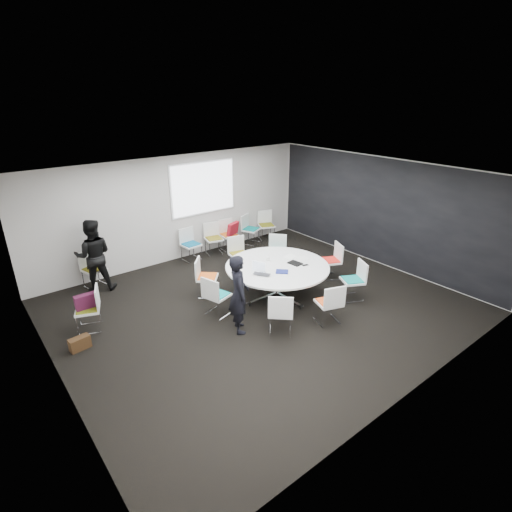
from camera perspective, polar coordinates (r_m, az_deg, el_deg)
room_shell at (r=8.14m, az=1.17°, el=1.57°), size 8.08×7.08×2.88m
conference_table at (r=8.93m, az=3.04°, el=-2.43°), size 2.30×2.30×0.73m
projection_screen at (r=11.12m, az=-7.50°, el=9.59°), size 1.90×0.03×1.35m
chair_ring_a at (r=10.03m, az=10.55°, el=-1.58°), size 0.60×0.61×0.88m
chair_ring_b at (r=10.37m, az=2.97°, el=-0.36°), size 0.64×0.64×0.88m
chair_ring_c at (r=10.25m, az=-2.44°, el=-0.65°), size 0.54×0.53×0.88m
chair_ring_d at (r=9.09m, az=-7.00°, el=-4.01°), size 0.64×0.64×0.88m
chair_ring_e at (r=8.31m, az=-5.59°, el=-6.66°), size 0.56×0.57×0.88m
chair_ring_f at (r=7.70m, az=3.51°, el=-9.15°), size 0.64×0.64×0.88m
chair_ring_g at (r=8.13m, az=10.31°, el=-7.67°), size 0.58×0.57×0.88m
chair_ring_h at (r=9.13m, az=13.60°, el=-4.37°), size 0.61×0.61×0.88m
chair_back_a at (r=11.02m, az=-9.25°, el=0.78°), size 0.49×0.48×0.88m
chair_back_b at (r=11.37m, az=-6.02°, el=1.65°), size 0.55×0.55×0.88m
chair_back_c at (r=11.63m, az=-3.90°, el=2.22°), size 0.50×0.49×0.88m
chair_back_d at (r=12.07m, az=-0.77°, el=3.05°), size 0.61×0.60×0.88m
chair_back_e at (r=12.44m, az=1.49°, el=3.64°), size 0.60×0.59×0.88m
chair_spare_left at (r=8.43m, az=-22.66°, el=-8.02°), size 0.58×0.59×0.88m
chair_person_back at (r=10.15m, az=-22.03°, el=-2.65°), size 0.56×0.56×0.88m
person_main at (r=7.53m, az=-2.48°, el=-5.45°), size 0.58×0.68×1.57m
person_back at (r=9.78m, az=-22.19°, el=0.07°), size 1.01×0.91×1.70m
laptop at (r=8.43m, az=0.93°, el=-2.50°), size 0.39×0.43×0.03m
laptop_lid at (r=8.47m, az=0.41°, el=-1.53°), size 0.13×0.28×0.22m
notebook_black at (r=8.97m, az=5.60°, el=-1.03°), size 0.26×0.32×0.02m
tablet_folio at (r=8.53m, az=3.73°, el=-2.24°), size 0.33×0.33×0.03m
papers_right at (r=9.34m, az=4.86°, el=-0.06°), size 0.33×0.26×0.00m
papers_front at (r=9.27m, az=6.51°, el=-0.33°), size 0.33×0.26×0.00m
cup at (r=9.08m, az=1.74°, el=-0.40°), size 0.08×0.08×0.09m
phone at (r=8.92m, az=7.05°, el=-1.30°), size 0.15×0.10×0.01m
maroon_bag at (r=8.27m, az=-23.12°, el=-5.97°), size 0.40×0.14×0.28m
brown_bag at (r=7.99m, az=-23.86°, el=-11.33°), size 0.38×0.20×0.24m
red_jacket at (r=11.31m, az=-3.31°, el=3.92°), size 0.47×0.31×0.36m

